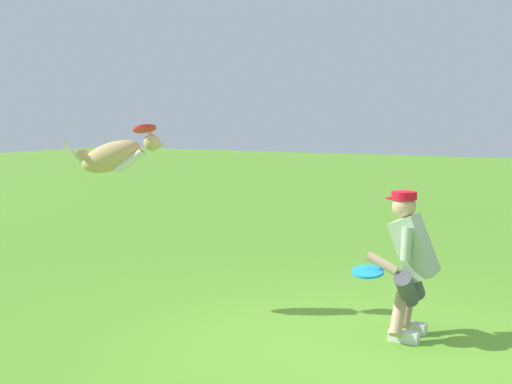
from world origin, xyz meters
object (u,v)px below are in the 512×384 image
object	(u,v)px
person	(410,260)
dog	(116,156)
frisbee_flying	(145,129)
frisbee_held	(368,272)

from	to	relation	value
person	dog	world-z (taller)	dog
frisbee_flying	frisbee_held	distance (m)	2.64
dog	frisbee_flying	bearing A→B (deg)	4.30
person	dog	size ratio (longest dim) A/B	1.40
frisbee_flying	frisbee_held	bearing A→B (deg)	-177.35
dog	frisbee_flying	world-z (taller)	frisbee_flying
person	frisbee_held	xyz separation A→B (m)	(0.29, 0.26, -0.09)
dog	person	bearing A→B (deg)	-19.91
frisbee_flying	frisbee_held	size ratio (longest dim) A/B	0.86
person	dog	xyz separation A→B (m)	(2.87, 0.53, 0.85)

